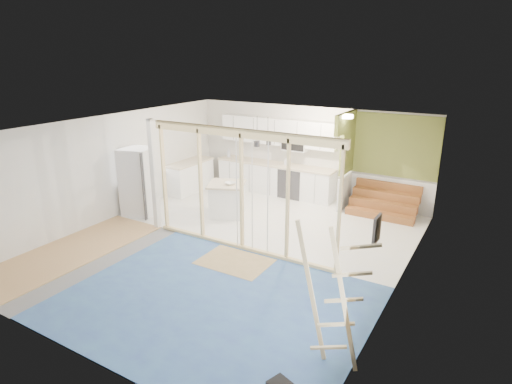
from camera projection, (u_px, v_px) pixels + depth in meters
The scene contains 16 objects.
room at pixel (229, 189), 8.88m from camera, with size 7.01×8.01×2.61m.
floor_overlays at pixel (235, 245), 9.29m from camera, with size 7.00×8.00×0.03m.
stud_frame at pixel (220, 174), 8.91m from camera, with size 4.66×0.14×2.60m.
base_cabinets at pixel (248, 178), 12.67m from camera, with size 4.45×2.24×0.93m.
upper_cabinets at pixel (279, 133), 12.25m from camera, with size 3.60×0.41×0.85m.
green_partition at pixel (375, 177), 11.00m from camera, with size 2.25×1.51×2.60m.
pot_rack at pixel (262, 139), 10.36m from camera, with size 0.52×0.52×0.72m.
sheathing_panel at pixel (366, 270), 5.56m from camera, with size 0.02×4.00×2.60m, color tan.
electrical_panel at pixel (377, 229), 5.97m from camera, with size 0.04×0.30×0.40m, color #38383E.
ceiling_light at pixel (346, 116), 10.28m from camera, with size 0.32×0.32×0.08m, color #FFEABF.
fridge at pixel (139, 182), 10.88m from camera, with size 0.95×0.92×1.75m.
island at pixel (227, 200), 10.89m from camera, with size 1.17×1.17×0.87m.
bowl at pixel (230, 183), 10.64m from camera, with size 0.25×0.25×0.06m, color white.
soap_bottle_a at pixel (229, 153), 13.16m from camera, with size 0.10×0.10×0.27m, color silver.
soap_bottle_b at pixel (286, 161), 12.25m from camera, with size 0.09×0.09×0.21m, color white.
ladder at pixel (332, 298), 5.43m from camera, with size 1.07×0.19×2.01m.
Camera 1 is at (4.78, -7.01, 3.99)m, focal length 30.00 mm.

